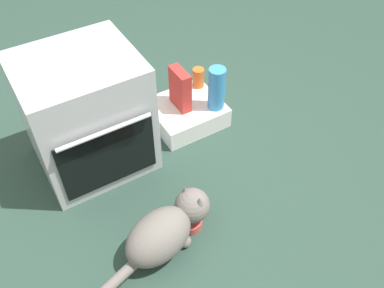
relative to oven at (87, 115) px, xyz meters
The scene contains 8 objects.
ground 0.54m from the oven, 87.86° to the right, with size 8.00×8.00×0.00m, color #284238.
oven is the anchor object (origin of this frame).
pantry_cabinet 0.73m from the oven, ahead, with size 0.46×0.41×0.14m, color white.
food_bowl 0.84m from the oven, 71.24° to the right, with size 0.14×0.14×0.09m.
cat 0.81m from the oven, 84.15° to the right, with size 0.81×0.34×0.27m.
cereal_box 0.64m from the oven, ahead, with size 0.07×0.18×0.28m, color #B72D28.
water_bottle 0.84m from the oven, ahead, with size 0.11×0.11×0.30m, color #388CD1.
sauce_jar 0.87m from the oven, ahead, with size 0.08×0.08×0.14m, color #D16023.
Camera 1 is at (-0.41, -1.44, 1.97)m, focal length 38.94 mm.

